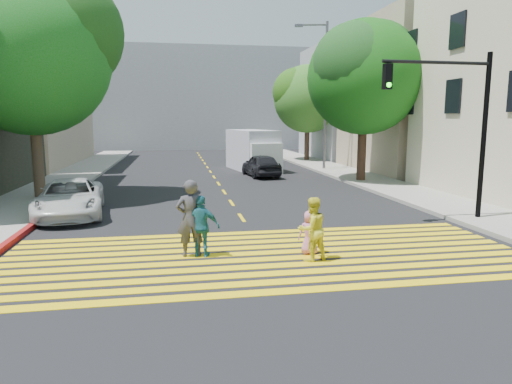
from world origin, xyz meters
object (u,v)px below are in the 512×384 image
object	(u,v)px
traffic_signal	(457,114)
tree_left	(32,46)
tree_right_far	(308,95)
pedestrian_extra	(202,226)
pedestrian_child	(309,233)
silver_car	(243,151)
dark_car_parked	(262,155)
white_van	(254,151)
white_sedan	(70,198)
pedestrian_man	(190,218)
dark_car_near	(261,165)
tree_right_near	(365,72)
pedestrian_woman	(312,229)

from	to	relation	value
traffic_signal	tree_left	bearing A→B (deg)	153.62
tree_right_far	pedestrian_extra	bearing A→B (deg)	-111.74
pedestrian_child	silver_car	size ratio (longest dim) A/B	0.25
dark_car_parked	white_van	distance (m)	6.73
white_sedan	silver_car	bearing A→B (deg)	60.92
white_sedan	pedestrian_man	bearing A→B (deg)	-61.44
tree_left	dark_car_parked	distance (m)	21.71
tree_left	pedestrian_child	world-z (taller)	tree_left
dark_car_near	dark_car_parked	world-z (taller)	dark_car_near
pedestrian_child	tree_right_near	bearing A→B (deg)	-117.62
pedestrian_man	dark_car_near	distance (m)	16.89
dark_car_near	white_van	world-z (taller)	white_van
pedestrian_man	white_sedan	xyz separation A→B (m)	(-4.15, 5.77, -0.33)
pedestrian_man	pedestrian_extra	distance (m)	0.35
pedestrian_child	silver_car	xyz separation A→B (m)	(2.69, 30.62, 0.09)
pedestrian_child	white_van	size ratio (longest dim) A/B	0.19
pedestrian_extra	dark_car_parked	bearing A→B (deg)	-84.04
silver_car	traffic_signal	xyz separation A→B (m)	(3.15, -27.84, 3.00)
pedestrian_man	traffic_signal	xyz separation A→B (m)	(8.87, 2.45, 2.67)
silver_car	pedestrian_woman	bearing A→B (deg)	77.45
tree_left	silver_car	world-z (taller)	tree_left
dark_car_parked	pedestrian_man	bearing A→B (deg)	-101.81
tree_right_far	silver_car	distance (m)	8.15
dark_car_parked	traffic_signal	xyz separation A→B (m)	(2.08, -23.60, 3.05)
white_van	dark_car_parked	bearing A→B (deg)	64.76
pedestrian_extra	dark_car_parked	size ratio (longest dim) A/B	0.43
pedestrian_child	traffic_signal	distance (m)	7.17
pedestrian_woman	traffic_signal	distance (m)	7.39
white_sedan	silver_car	size ratio (longest dim) A/B	1.04
tree_right_far	pedestrian_child	size ratio (longest dim) A/B	7.10
pedestrian_extra	silver_car	xyz separation A→B (m)	(5.44, 30.38, -0.13)
tree_right_far	dark_car_parked	world-z (taller)	tree_right_far
dark_car_parked	white_van	xyz separation A→B (m)	(-1.84, -6.43, 0.71)
dark_car_near	traffic_signal	xyz separation A→B (m)	(4.04, -13.73, 2.96)
dark_car_near	silver_car	size ratio (longest dim) A/B	0.90
tree_left	pedestrian_extra	distance (m)	12.97
tree_right_near	dark_car_parked	bearing A→B (deg)	103.09
tree_right_far	pedestrian_child	world-z (taller)	tree_right_far
pedestrian_woman	traffic_signal	world-z (taller)	traffic_signal
tree_right_near	tree_right_far	bearing A→B (deg)	86.71
tree_left	pedestrian_man	xyz separation A→B (m)	(6.14, -9.63, -5.51)
tree_right_far	pedestrian_woman	bearing A→B (deg)	-106.07
tree_right_far	traffic_signal	world-z (taller)	tree_right_far
tree_right_near	dark_car_parked	distance (m)	14.83
pedestrian_man	white_van	size ratio (longest dim) A/B	0.32
dark_car_near	white_van	xyz separation A→B (m)	(0.11, 3.43, 0.62)
tree_right_near	dark_car_near	bearing A→B (deg)	144.94
pedestrian_extra	white_sedan	size ratio (longest dim) A/B	0.33
tree_right_far	pedestrian_extra	distance (m)	28.48
pedestrian_child	dark_car_near	xyz separation A→B (m)	(1.80, 16.52, 0.13)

